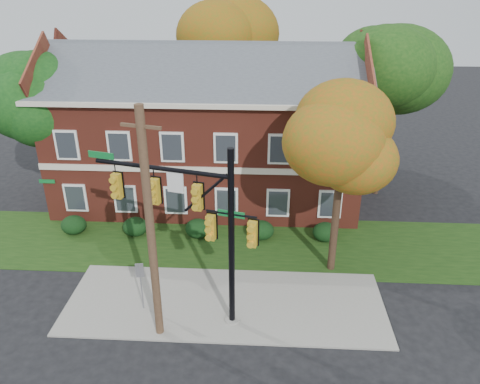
# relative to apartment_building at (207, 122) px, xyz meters

# --- Properties ---
(ground) EXTENTS (120.00, 120.00, 0.00)m
(ground) POSITION_rel_apartment_building_xyz_m (2.00, -11.95, -4.99)
(ground) COLOR black
(ground) RESTS_ON ground
(sidewalk) EXTENTS (14.00, 5.00, 0.08)m
(sidewalk) POSITION_rel_apartment_building_xyz_m (2.00, -10.95, -4.95)
(sidewalk) COLOR gray
(sidewalk) RESTS_ON ground
(grass_strip) EXTENTS (30.00, 6.00, 0.04)m
(grass_strip) POSITION_rel_apartment_building_xyz_m (2.00, -5.95, -4.97)
(grass_strip) COLOR #193811
(grass_strip) RESTS_ON ground
(apartment_building) EXTENTS (18.80, 8.80, 9.74)m
(apartment_building) POSITION_rel_apartment_building_xyz_m (0.00, 0.00, 0.00)
(apartment_building) COLOR maroon
(apartment_building) RESTS_ON ground
(hedge_far_left) EXTENTS (1.40, 1.26, 1.05)m
(hedge_far_left) POSITION_rel_apartment_building_xyz_m (-7.00, -5.25, -4.46)
(hedge_far_left) COLOR black
(hedge_far_left) RESTS_ON ground
(hedge_left) EXTENTS (1.40, 1.26, 1.05)m
(hedge_left) POSITION_rel_apartment_building_xyz_m (-3.50, -5.25, -4.46)
(hedge_left) COLOR black
(hedge_left) RESTS_ON ground
(hedge_center) EXTENTS (1.40, 1.26, 1.05)m
(hedge_center) POSITION_rel_apartment_building_xyz_m (0.00, -5.25, -4.46)
(hedge_center) COLOR black
(hedge_center) RESTS_ON ground
(hedge_right) EXTENTS (1.40, 1.26, 1.05)m
(hedge_right) POSITION_rel_apartment_building_xyz_m (3.50, -5.25, -4.46)
(hedge_right) COLOR black
(hedge_right) RESTS_ON ground
(hedge_far_right) EXTENTS (1.40, 1.26, 1.05)m
(hedge_far_right) POSITION_rel_apartment_building_xyz_m (7.00, -5.25, -4.46)
(hedge_far_right) COLOR black
(hedge_far_right) RESTS_ON ground
(tree_near_right) EXTENTS (4.50, 4.25, 8.58)m
(tree_near_right) POSITION_rel_apartment_building_xyz_m (7.22, -8.09, 1.68)
(tree_near_right) COLOR black
(tree_near_right) RESTS_ON ground
(tree_left_rear) EXTENTS (5.40, 5.10, 8.88)m
(tree_left_rear) POSITION_rel_apartment_building_xyz_m (-9.73, -1.12, 1.69)
(tree_left_rear) COLOR black
(tree_left_rear) RESTS_ON ground
(tree_right_rear) EXTENTS (6.30, 5.95, 10.62)m
(tree_right_rear) POSITION_rel_apartment_building_xyz_m (11.31, 0.86, 3.13)
(tree_right_rear) COLOR black
(tree_right_rear) RESTS_ON ground
(tree_far_rear) EXTENTS (6.84, 6.46, 11.52)m
(tree_far_rear) POSITION_rel_apartment_building_xyz_m (1.34, 7.84, 3.86)
(tree_far_rear) COLOR black
(tree_far_rear) RESTS_ON ground
(traffic_signal) EXTENTS (6.79, 1.89, 7.77)m
(traffic_signal) POSITION_rel_apartment_building_xyz_m (1.04, -11.81, -0.16)
(traffic_signal) COLOR gray
(traffic_signal) RESTS_ON ground
(utility_pole) EXTENTS (1.46, 0.47, 9.51)m
(utility_pole) POSITION_rel_apartment_building_xyz_m (-0.50, -12.95, -0.16)
(utility_pole) COLOR #483121
(utility_pole) RESTS_ON ground
(sign_post) EXTENTS (0.35, 0.10, 2.38)m
(sign_post) POSITION_rel_apartment_building_xyz_m (-1.52, -11.53, -3.37)
(sign_post) COLOR slate
(sign_post) RESTS_ON ground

